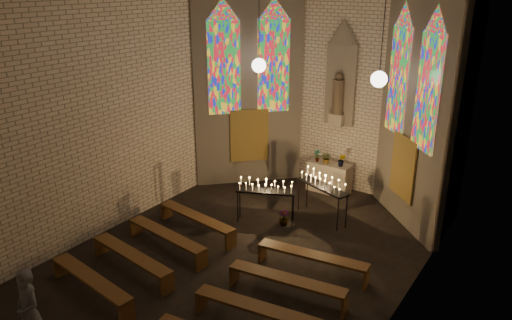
% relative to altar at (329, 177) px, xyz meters
% --- Properties ---
extents(floor, '(12.00, 12.00, 0.00)m').
position_rel_altar_xyz_m(floor, '(0.00, -5.45, -0.50)').
color(floor, black).
rests_on(floor, ground).
extents(room, '(8.22, 12.43, 7.00)m').
position_rel_altar_xyz_m(room, '(-0.00, -2.08, 3.22)').
color(room, beige).
rests_on(room, ground).
extents(altar, '(1.40, 0.60, 1.00)m').
position_rel_altar_xyz_m(altar, '(0.00, 0.00, 0.00)').
color(altar, '#B8A896').
rests_on(altar, ground).
extents(flower_vase_left, '(0.22, 0.16, 0.41)m').
position_rel_altar_xyz_m(flower_vase_left, '(-0.42, -0.10, 0.71)').
color(flower_vase_left, '#4C723F').
rests_on(flower_vase_left, altar).
extents(flower_vase_center, '(0.40, 0.36, 0.38)m').
position_rel_altar_xyz_m(flower_vase_center, '(-0.08, -0.09, 0.69)').
color(flower_vase_center, '#4C723F').
rests_on(flower_vase_center, altar).
extents(flower_vase_right, '(0.25, 0.21, 0.44)m').
position_rel_altar_xyz_m(flower_vase_right, '(0.44, -0.08, 0.72)').
color(flower_vase_right, '#4C723F').
rests_on(flower_vase_right, altar).
extents(aisle_flower_pot, '(0.32, 0.32, 0.47)m').
position_rel_altar_xyz_m(aisle_flower_pot, '(-0.00, -2.91, -0.27)').
color(aisle_flower_pot, '#4C723F').
rests_on(aisle_flower_pot, ground).
extents(votive_stand_left, '(1.71, 1.05, 1.24)m').
position_rel_altar_xyz_m(votive_stand_left, '(-0.57, -3.00, 0.57)').
color(votive_stand_left, black).
rests_on(votive_stand_left, ground).
extents(votive_stand_right, '(1.82, 1.02, 1.31)m').
position_rel_altar_xyz_m(votive_stand_right, '(0.69, -1.91, 0.62)').
color(votive_stand_right, black).
rests_on(votive_stand_right, ground).
extents(pew_left_0, '(2.74, 0.74, 0.52)m').
position_rel_altar_xyz_m(pew_left_0, '(-1.81, -4.62, -0.08)').
color(pew_left_0, '#513217').
rests_on(pew_left_0, ground).
extents(pew_right_0, '(2.74, 0.74, 0.52)m').
position_rel_altar_xyz_m(pew_right_0, '(1.81, -4.62, -0.08)').
color(pew_right_0, '#513217').
rests_on(pew_right_0, ground).
extents(pew_left_1, '(2.74, 0.74, 0.52)m').
position_rel_altar_xyz_m(pew_left_1, '(-1.81, -5.82, -0.08)').
color(pew_left_1, '#513217').
rests_on(pew_left_1, ground).
extents(pew_right_1, '(2.74, 0.74, 0.52)m').
position_rel_altar_xyz_m(pew_right_1, '(1.81, -5.82, -0.08)').
color(pew_right_1, '#513217').
rests_on(pew_right_1, ground).
extents(pew_left_2, '(2.74, 0.74, 0.52)m').
position_rel_altar_xyz_m(pew_left_2, '(-1.81, -7.02, -0.08)').
color(pew_left_2, '#513217').
rests_on(pew_left_2, ground).
extents(pew_right_2, '(2.74, 0.74, 0.52)m').
position_rel_altar_xyz_m(pew_right_2, '(1.81, -7.02, -0.08)').
color(pew_right_2, '#513217').
rests_on(pew_right_2, ground).
extents(pew_left_3, '(2.74, 0.74, 0.52)m').
position_rel_altar_xyz_m(pew_left_3, '(-1.81, -8.22, -0.08)').
color(pew_left_3, '#513217').
rests_on(pew_left_3, ground).
extents(visitor, '(0.67, 0.47, 1.76)m').
position_rel_altar_xyz_m(visitor, '(-1.37, -9.93, 0.38)').
color(visitor, '#4E5059').
rests_on(visitor, ground).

